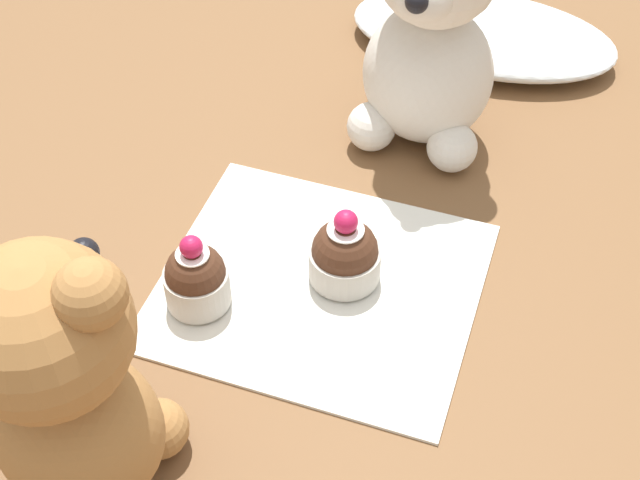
% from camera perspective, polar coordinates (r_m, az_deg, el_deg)
% --- Properties ---
extents(ground_plane, '(4.00, 4.00, 0.00)m').
position_cam_1_polar(ground_plane, '(0.73, 0.00, -2.99)').
color(ground_plane, brown).
extents(knitted_placemat, '(0.25, 0.23, 0.01)m').
position_cam_1_polar(knitted_placemat, '(0.73, 0.00, -2.83)').
color(knitted_placemat, silver).
rests_on(knitted_placemat, ground_plane).
extents(tulle_cloth, '(0.28, 0.15, 0.04)m').
position_cam_1_polar(tulle_cloth, '(0.99, 10.37, 12.90)').
color(tulle_cloth, white).
rests_on(tulle_cloth, ground_plane).
extents(teddy_bear_cream, '(0.13, 0.13, 0.24)m').
position_cam_1_polar(teddy_bear_cream, '(0.81, 7.12, 13.02)').
color(teddy_bear_cream, silver).
rests_on(teddy_bear_cream, ground_plane).
extents(teddy_bear_tan, '(0.12, 0.12, 0.23)m').
position_cam_1_polar(teddy_bear_tan, '(0.56, -16.01, -8.74)').
color(teddy_bear_tan, '#A3703D').
rests_on(teddy_bear_tan, ground_plane).
extents(cupcake_near_cream_bear, '(0.06, 0.06, 0.07)m').
position_cam_1_polar(cupcake_near_cream_bear, '(0.72, 1.60, -0.94)').
color(cupcake_near_cream_bear, '#B2ADA3').
rests_on(cupcake_near_cream_bear, knitted_placemat).
extents(cupcake_near_tan_bear, '(0.05, 0.05, 0.07)m').
position_cam_1_polar(cupcake_near_tan_bear, '(0.70, -7.94, -2.43)').
color(cupcake_near_tan_bear, '#B2ADA3').
rests_on(cupcake_near_tan_bear, knitted_placemat).
extents(juice_glass, '(0.05, 0.05, 0.07)m').
position_cam_1_polar(juice_glass, '(0.71, -19.77, -4.78)').
color(juice_glass, orange).
rests_on(juice_glass, ground_plane).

